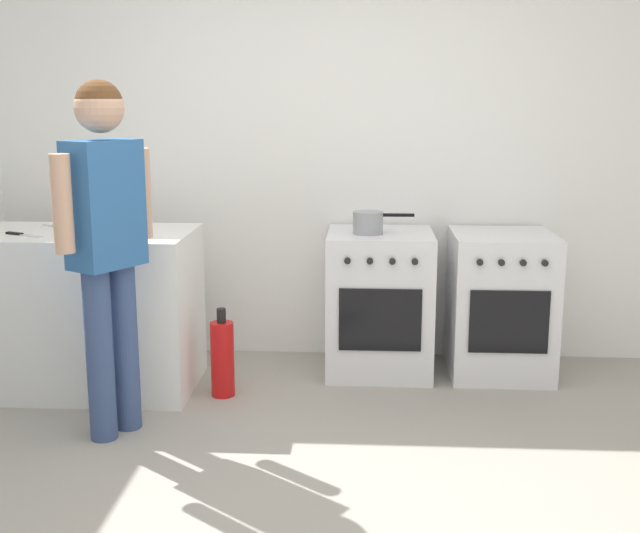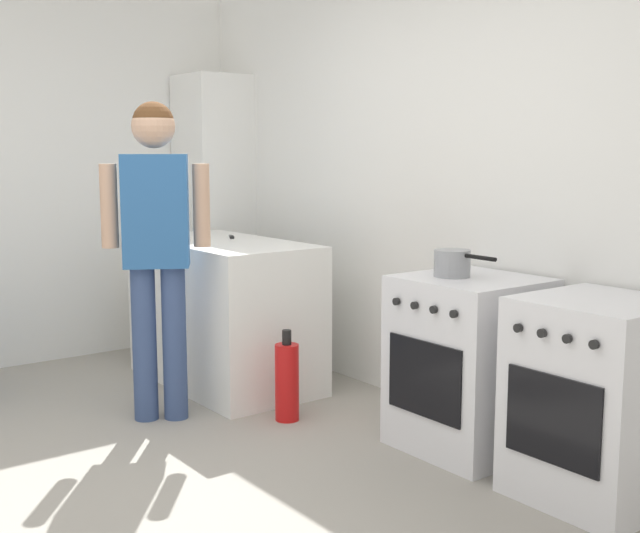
# 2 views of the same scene
# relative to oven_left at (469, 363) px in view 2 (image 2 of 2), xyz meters

# --- Properties ---
(ground_plane) EXTENTS (8.00, 8.00, 0.00)m
(ground_plane) POSITION_rel_oven_left_xyz_m (-0.35, -1.58, -0.43)
(ground_plane) COLOR gray
(back_wall) EXTENTS (6.00, 0.10, 2.60)m
(back_wall) POSITION_rel_oven_left_xyz_m (-0.35, 0.37, 0.87)
(back_wall) COLOR white
(back_wall) RESTS_ON ground
(side_wall_left) EXTENTS (0.10, 3.10, 2.60)m
(side_wall_left) POSITION_rel_oven_left_xyz_m (-2.95, -1.18, 0.87)
(side_wall_left) COLOR white
(side_wall_left) RESTS_ON ground
(counter_unit) EXTENTS (1.30, 0.70, 0.90)m
(counter_unit) POSITION_rel_oven_left_xyz_m (-1.70, -0.38, 0.02)
(counter_unit) COLOR white
(counter_unit) RESTS_ON ground
(oven_left) EXTENTS (0.62, 0.62, 0.85)m
(oven_left) POSITION_rel_oven_left_xyz_m (0.00, 0.00, 0.00)
(oven_left) COLOR silver
(oven_left) RESTS_ON ground
(oven_right) EXTENTS (0.59, 0.62, 0.85)m
(oven_right) POSITION_rel_oven_left_xyz_m (0.72, -0.00, -0.00)
(oven_right) COLOR silver
(oven_right) RESTS_ON ground
(pot) EXTENTS (0.36, 0.18, 0.13)m
(pot) POSITION_rel_oven_left_xyz_m (-0.07, -0.05, 0.49)
(pot) COLOR gray
(pot) RESTS_ON oven_left
(knife_utility) EXTENTS (0.24, 0.13, 0.01)m
(knife_utility) POSITION_rel_oven_left_xyz_m (-1.93, -0.51, 0.48)
(knife_utility) COLOR silver
(knife_utility) RESTS_ON counter_unit
(knife_paring) EXTENTS (0.20, 0.12, 0.01)m
(knife_paring) POSITION_rel_oven_left_xyz_m (-1.85, -0.23, 0.48)
(knife_paring) COLOR silver
(knife_paring) RESTS_ON counter_unit
(person) EXTENTS (0.34, 0.50, 1.71)m
(person) POSITION_rel_oven_left_xyz_m (-1.31, -1.01, 0.61)
(person) COLOR #384C7A
(person) RESTS_ON ground
(fire_extinguisher) EXTENTS (0.13, 0.13, 0.50)m
(fire_extinguisher) POSITION_rel_oven_left_xyz_m (-0.87, -0.48, -0.21)
(fire_extinguisher) COLOR red
(fire_extinguisher) RESTS_ON ground
(larder_cabinet) EXTENTS (0.48, 0.44, 2.00)m
(larder_cabinet) POSITION_rel_oven_left_xyz_m (-2.65, 0.10, 0.57)
(larder_cabinet) COLOR white
(larder_cabinet) RESTS_ON ground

